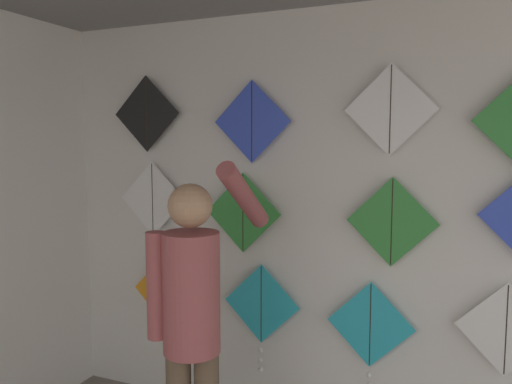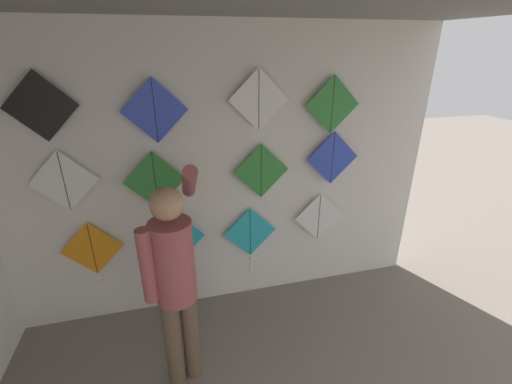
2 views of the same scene
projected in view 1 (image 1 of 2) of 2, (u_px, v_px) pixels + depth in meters
The scene contains 12 objects.
back_panel at pixel (317, 224), 3.32m from camera, with size 4.61×0.06×2.80m, color silver.
shopkeeper at pixel (193, 315), 2.62m from camera, with size 0.45×0.71×1.85m.
kite_0 at pixel (166, 294), 3.73m from camera, with size 0.55×0.04×0.69m.
kite_1 at pixel (261, 309), 3.43m from camera, with size 0.55×0.04×0.76m.
kite_2 at pixel (370, 331), 3.15m from camera, with size 0.55×0.04×0.76m.
kite_3 at pixel (506, 330), 2.84m from camera, with size 0.55×0.01×0.55m.
kite_4 at pixel (153, 199), 3.70m from camera, with size 0.55×0.01×0.55m.
kite_5 at pixel (243, 213), 3.42m from camera, with size 0.55×0.01×0.55m.
kite_6 at pixel (392, 222), 3.03m from camera, with size 0.55×0.01×0.55m.
kite_8 at pixel (147, 114), 3.65m from camera, with size 0.55×0.01×0.55m.
kite_9 at pixel (252, 122), 3.33m from camera, with size 0.55×0.01×0.55m.
kite_10 at pixel (390, 110), 2.98m from camera, with size 0.55×0.01×0.55m.
Camera 1 is at (0.90, 0.85, 1.95)m, focal length 35.00 mm.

